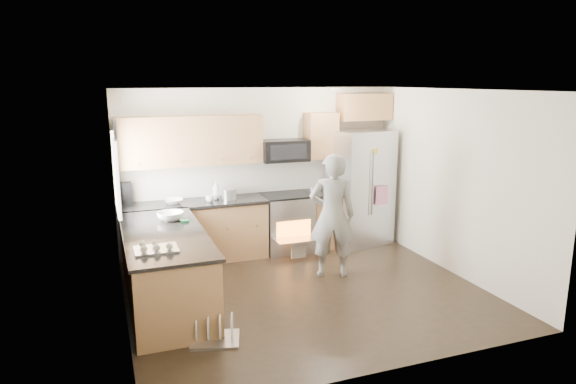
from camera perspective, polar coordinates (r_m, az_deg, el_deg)
name	(u,v)px	position (r m, az deg, el deg)	size (l,w,h in m)	color
ground	(306,292)	(6.86, 1.99, -11.00)	(4.50, 4.50, 0.00)	black
room_shell	(304,166)	(6.38, 1.74, 2.93)	(4.54, 4.04, 2.62)	beige
back_cabinet_run	(229,196)	(7.98, -6.63, -0.43)	(4.45, 0.64, 2.50)	#9E673F
peninsula	(166,268)	(6.51, -13.42, -8.26)	(0.96, 2.36, 1.03)	#9E673F
stove_range	(287,209)	(8.26, -0.16, -1.96)	(0.76, 0.97, 1.79)	#B7B7BC
refrigerator	(360,187)	(8.66, 8.01, 0.51)	(1.05, 0.88, 1.92)	#B7B7BC
person	(332,216)	(7.15, 4.93, -2.64)	(0.64, 0.42, 1.75)	gray
dish_rack	(215,334)	(5.70, -8.12, -15.32)	(0.60, 0.53, 0.31)	#B7B7BC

